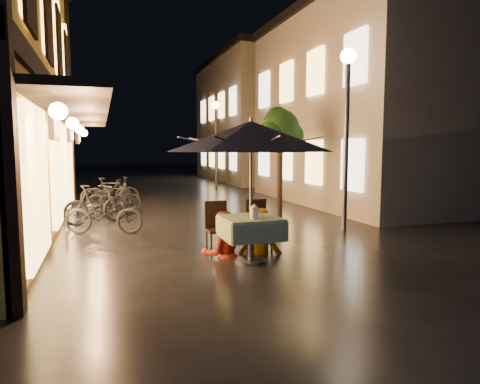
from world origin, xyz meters
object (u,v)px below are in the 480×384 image
object	(u,v)px
cafe_table	(251,228)
bicycle_0	(104,214)
patio_umbrella	(251,136)
person_yellow	(260,209)
person_orange	(222,212)
streetlamp_near	(347,106)
table_lantern	(254,210)

from	to	relation	value
cafe_table	bicycle_0	size ratio (longest dim) A/B	0.57
patio_umbrella	bicycle_0	size ratio (longest dim) A/B	1.62
person_yellow	bicycle_0	distance (m)	3.90
person_orange	bicycle_0	world-z (taller)	person_orange
streetlamp_near	patio_umbrella	xyz separation A→B (m)	(-3.06, -1.99, -0.77)
streetlamp_near	bicycle_0	size ratio (longest dim) A/B	2.41
table_lantern	bicycle_0	xyz separation A→B (m)	(-2.38, 3.44, -0.46)
bicycle_0	person_yellow	bearing A→B (deg)	-118.67
bicycle_0	person_orange	bearing A→B (deg)	-126.65
streetlamp_near	person_orange	distance (m)	4.26
streetlamp_near	cafe_table	distance (m)	4.33
person_orange	cafe_table	bearing A→B (deg)	121.58
streetlamp_near	person_yellow	world-z (taller)	streetlamp_near
cafe_table	table_lantern	xyz separation A→B (m)	(0.00, -0.18, 0.33)
streetlamp_near	bicycle_0	xyz separation A→B (m)	(-5.45, 1.27, -2.46)
streetlamp_near	person_yellow	xyz separation A→B (m)	(-2.70, -1.47, -2.09)
cafe_table	person_orange	size ratio (longest dim) A/B	0.62
person_orange	table_lantern	bearing A→B (deg)	115.10
person_orange	person_yellow	xyz separation A→B (m)	(0.71, -0.05, 0.03)
table_lantern	bicycle_0	bearing A→B (deg)	124.67
cafe_table	person_yellow	xyz separation A→B (m)	(0.36, 0.52, 0.24)
patio_umbrella	table_lantern	size ratio (longest dim) A/B	11.36
person_orange	person_yellow	bearing A→B (deg)	176.15
person_yellow	streetlamp_near	bearing A→B (deg)	-134.10
streetlamp_near	person_orange	world-z (taller)	streetlamp_near
patio_umbrella	person_orange	distance (m)	1.51
patio_umbrella	table_lantern	xyz separation A→B (m)	(0.00, -0.18, -1.23)
patio_umbrella	cafe_table	bearing A→B (deg)	-90.00
cafe_table	person_orange	bearing A→B (deg)	121.42
patio_umbrella	person_yellow	bearing A→B (deg)	55.25
bicycle_0	patio_umbrella	bearing A→B (deg)	-127.58
cafe_table	patio_umbrella	world-z (taller)	patio_umbrella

